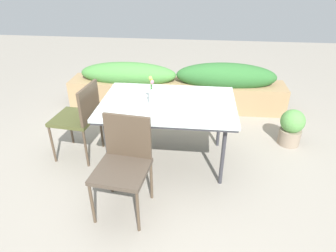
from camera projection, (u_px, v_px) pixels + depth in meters
The scene contains 7 objects.
ground_plane at pixel (165, 159), 3.51m from camera, with size 12.00×12.00×0.00m, color gray.
dining_table at pixel (168, 106), 3.17m from camera, with size 1.43×0.97×0.74m.
chair_end_left at pixel (80, 115), 3.33m from camera, with size 0.50×0.50×0.90m.
chair_near_left at pixel (124, 160), 2.62m from camera, with size 0.51×0.51×0.89m.
flower_vase at pixel (152, 94), 3.05m from camera, with size 0.07×0.07×0.31m.
planter_box at pixel (177, 86), 4.60m from camera, with size 3.32×0.49×0.73m.
potted_plant at pixel (291, 127), 3.69m from camera, with size 0.30×0.30×0.47m.
Camera 1 is at (0.34, -2.84, 2.07)m, focal length 31.70 mm.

